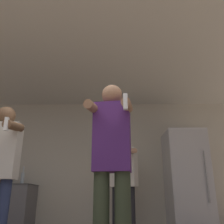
{
  "coord_description": "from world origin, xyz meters",
  "views": [
    {
      "loc": [
        0.48,
        -1.61,
        0.65
      ],
      "look_at": [
        0.46,
        0.71,
        1.46
      ],
      "focal_mm": 40.0,
      "sensor_mm": 36.0,
      "label": 1
    }
  ],
  "objects_px": {
    "person_woman_foreground": "(112,162)",
    "person_spectator_back": "(123,177)",
    "bottle_dark_rum": "(23,178)",
    "bottle_tall_gin": "(4,178)",
    "refrigerator": "(187,183)"
  },
  "relations": [
    {
      "from": "person_woman_foreground",
      "to": "person_spectator_back",
      "type": "bearing_deg",
      "value": 84.96
    },
    {
      "from": "bottle_dark_rum",
      "to": "bottle_tall_gin",
      "type": "bearing_deg",
      "value": -180.0
    },
    {
      "from": "bottle_tall_gin",
      "to": "bottle_dark_rum",
      "type": "xyz_separation_m",
      "value": [
        0.34,
        0.0,
        -0.0
      ]
    },
    {
      "from": "bottle_tall_gin",
      "to": "bottle_dark_rum",
      "type": "relative_size",
      "value": 0.97
    },
    {
      "from": "bottle_dark_rum",
      "to": "person_woman_foreground",
      "type": "relative_size",
      "value": 0.18
    },
    {
      "from": "bottle_dark_rum",
      "to": "person_spectator_back",
      "type": "relative_size",
      "value": 0.19
    },
    {
      "from": "person_woman_foreground",
      "to": "bottle_dark_rum",
      "type": "bearing_deg",
      "value": 125.44
    },
    {
      "from": "bottle_dark_rum",
      "to": "person_spectator_back",
      "type": "xyz_separation_m",
      "value": [
        1.78,
        -0.35,
        -0.02
      ]
    },
    {
      "from": "bottle_tall_gin",
      "to": "person_spectator_back",
      "type": "bearing_deg",
      "value": -9.44
    },
    {
      "from": "refrigerator",
      "to": "person_spectator_back",
      "type": "distance_m",
      "value": 1.2
    },
    {
      "from": "refrigerator",
      "to": "person_woman_foreground",
      "type": "bearing_deg",
      "value": -120.22
    },
    {
      "from": "bottle_dark_rum",
      "to": "person_woman_foreground",
      "type": "xyz_separation_m",
      "value": [
        1.61,
        -2.27,
        -0.04
      ]
    },
    {
      "from": "refrigerator",
      "to": "person_woman_foreground",
      "type": "distance_m",
      "value": 2.61
    },
    {
      "from": "refrigerator",
      "to": "person_spectator_back",
      "type": "relative_size",
      "value": 1.1
    },
    {
      "from": "bottle_tall_gin",
      "to": "person_spectator_back",
      "type": "xyz_separation_m",
      "value": [
        2.12,
        -0.35,
        -0.02
      ]
    }
  ]
}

